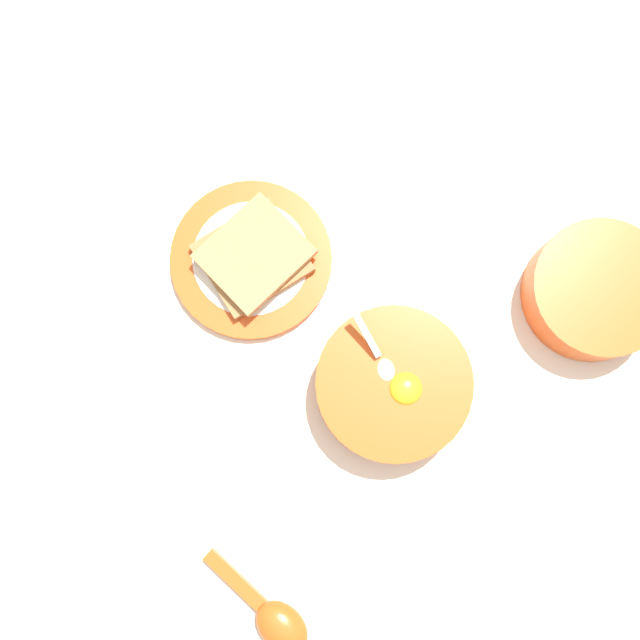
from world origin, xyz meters
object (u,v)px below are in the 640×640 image
at_px(soup_spoon, 274,619).
at_px(congee_bowl, 597,291).
at_px(toast_sandwich, 253,256).
at_px(egg_bowl, 393,385).
at_px(toast_plate, 251,260).

height_order(soup_spoon, congee_bowl, congee_bowl).
height_order(toast_sandwich, soup_spoon, toast_sandwich).
bearing_deg(soup_spoon, egg_bowl, -39.06).
relative_size(egg_bowl, soup_spoon, 1.27).
height_order(toast_sandwich, congee_bowl, congee_bowl).
distance_m(egg_bowl, congee_bowl, 0.25).
bearing_deg(congee_bowl, toast_plate, 72.12).
bearing_deg(egg_bowl, toast_sandwich, 35.05).
bearing_deg(toast_plate, congee_bowl, -107.88).
xyz_separation_m(egg_bowl, toast_sandwich, (0.17, 0.12, -0.00)).
bearing_deg(toast_sandwich, egg_bowl, -144.95).
xyz_separation_m(toast_plate, soup_spoon, (-0.38, 0.05, 0.01)).
height_order(toast_plate, toast_sandwich, toast_sandwich).
height_order(egg_bowl, congee_bowl, egg_bowl).
bearing_deg(soup_spoon, congee_bowl, -57.09).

